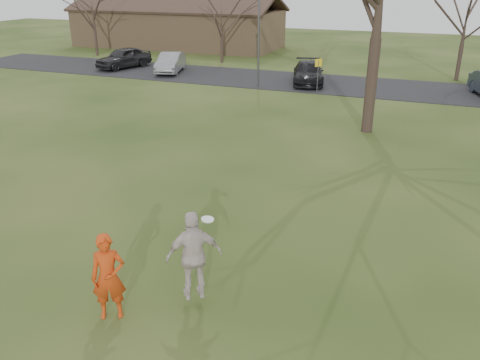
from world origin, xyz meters
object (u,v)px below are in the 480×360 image
catching_play (194,256)px  lamp_post (259,23)px  player_defender (108,277)px  car_1 (171,63)px  car_3 (308,73)px  car_0 (124,58)px  building (178,27)px

catching_play → lamp_post: 23.26m
player_defender → car_1: player_defender is taller
player_defender → car_3: player_defender is taller
car_0 → car_1: car_0 is taller
lamp_post → player_defender: bearing=-78.0°
building → player_defender: bearing=-63.9°
car_1 → lamp_post: lamp_post is taller
player_defender → lamp_post: size_ratio=0.31×
car_1 → lamp_post: (7.66, -2.34, 3.22)m
player_defender → catching_play: size_ratio=0.95×
player_defender → building: building is taller
car_0 → building: building is taller
player_defender → lamp_post: (-4.91, 23.16, 3.00)m
catching_play → building: bearing=118.4°
player_defender → lamp_post: bearing=71.9°
building → lamp_post: bearing=-47.9°
car_0 → car_3: (14.72, -0.58, -0.09)m
car_0 → building: bearing=116.3°
catching_play → lamp_post: bearing=106.1°
player_defender → building: size_ratio=0.09×
car_0 → lamp_post: bearing=4.5°
player_defender → building: (-18.91, 38.66, 0.97)m
car_1 → car_0: bearing=159.5°
lamp_post → car_3: bearing=37.3°
player_defender → building: bearing=86.0°
building → car_3: bearing=-38.6°
car_3 → catching_play: 24.58m
car_1 → catching_play: bearing=-76.0°
player_defender → catching_play: (1.50, 0.96, 0.30)m
car_0 → car_1: 4.30m
player_defender → car_0: size_ratio=0.43×
car_3 → lamp_post: 4.75m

